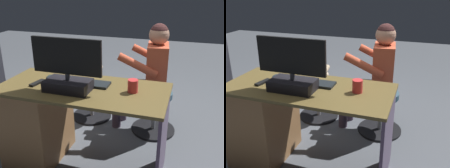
{
  "view_description": "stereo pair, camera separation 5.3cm",
  "coord_description": "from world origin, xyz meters",
  "views": [
    {
      "loc": [
        -0.8,
        2.15,
        1.55
      ],
      "look_at": [
        -0.11,
        -0.05,
        0.62
      ],
      "focal_mm": 41.73,
      "sensor_mm": 36.0,
      "label": 1
    },
    {
      "loc": [
        -0.85,
        2.13,
        1.55
      ],
      "look_at": [
        -0.11,
        -0.05,
        0.62
      ],
      "focal_mm": 41.73,
      "sensor_mm": 36.0,
      "label": 2
    }
  ],
  "objects": [
    {
      "name": "teddy_bear",
      "position": [
        0.27,
        -0.46,
        0.6
      ],
      "size": [
        0.23,
        0.23,
        0.32
      ],
      "color": "#CAB390",
      "rests_on": "office_chair_teddy"
    },
    {
      "name": "computer_mouse",
      "position": [
        0.34,
        0.3,
        0.76
      ],
      "size": [
        0.06,
        0.1,
        0.04
      ],
      "primitive_type": "ellipsoid",
      "color": "#1F2C31",
      "rests_on": "desk"
    },
    {
      "name": "person",
      "position": [
        -0.4,
        -0.37,
        0.69
      ],
      "size": [
        0.58,
        0.52,
        1.17
      ],
      "color": "#D95838",
      "rests_on": "ground_plane"
    },
    {
      "name": "tv_remote",
      "position": [
        0.39,
        0.43,
        0.75
      ],
      "size": [
        0.07,
        0.16,
        0.02
      ],
      "primitive_type": "cube",
      "rotation": [
        0.0,
        0.0,
        -0.19
      ],
      "color": "black",
      "rests_on": "desk"
    },
    {
      "name": "cup",
      "position": [
        -0.4,
        0.36,
        0.8
      ],
      "size": [
        0.08,
        0.08,
        0.1
      ],
      "primitive_type": "cylinder",
      "color": "red",
      "rests_on": "desk"
    },
    {
      "name": "monitor",
      "position": [
        0.08,
        0.47,
        0.88
      ],
      "size": [
        0.55,
        0.2,
        0.41
      ],
      "color": "black",
      "rests_on": "desk"
    },
    {
      "name": "office_chair_teddy",
      "position": [
        0.27,
        -0.45,
        0.26
      ],
      "size": [
        0.46,
        0.46,
        0.46
      ],
      "color": "black",
      "rests_on": "ground_plane"
    },
    {
      "name": "visitor_chair",
      "position": [
        -0.49,
        -0.36,
        0.25
      ],
      "size": [
        0.47,
        0.47,
        0.46
      ],
      "color": "black",
      "rests_on": "ground_plane"
    },
    {
      "name": "ground_plane",
      "position": [
        0.0,
        0.0,
        0.0
      ],
      "size": [
        10.0,
        10.0,
        0.0
      ],
      "primitive_type": "plane",
      "color": "#4F545B"
    },
    {
      "name": "keyboard",
      "position": [
        0.01,
        0.31,
        0.76
      ],
      "size": [
        0.42,
        0.14,
        0.02
      ],
      "primitive_type": "cube",
      "color": "black",
      "rests_on": "desk"
    },
    {
      "name": "desk",
      "position": [
        0.36,
        0.39,
        0.4
      ],
      "size": [
        1.37,
        0.63,
        0.75
      ],
      "color": "brown",
      "rests_on": "ground_plane"
    }
  ]
}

